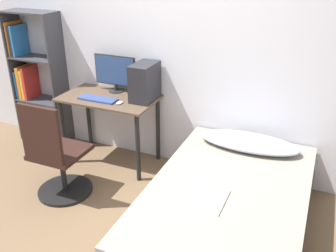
{
  "coord_description": "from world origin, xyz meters",
  "views": [
    {
      "loc": [
        1.42,
        -1.9,
        2.08
      ],
      "look_at": [
        0.3,
        0.69,
        0.75
      ],
      "focal_mm": 40.0,
      "sensor_mm": 36.0,
      "label": 1
    }
  ],
  "objects_px": {
    "bookshelf": "(33,85)",
    "office_chair": "(57,161)",
    "pc_tower": "(145,82)",
    "keyboard": "(98,99)",
    "bed": "(226,212)",
    "monitor": "(115,72)"
  },
  "relations": [
    {
      "from": "office_chair",
      "to": "bed",
      "type": "distance_m",
      "value": 1.56
    },
    {
      "from": "keyboard",
      "to": "pc_tower",
      "type": "height_order",
      "value": "pc_tower"
    },
    {
      "from": "pc_tower",
      "to": "monitor",
      "type": "bearing_deg",
      "value": 166.61
    },
    {
      "from": "bed",
      "to": "pc_tower",
      "type": "xyz_separation_m",
      "value": [
        -1.07,
        0.76,
        0.69
      ]
    },
    {
      "from": "keyboard",
      "to": "pc_tower",
      "type": "distance_m",
      "value": 0.5
    },
    {
      "from": "office_chair",
      "to": "monitor",
      "type": "bearing_deg",
      "value": 84.16
    },
    {
      "from": "bookshelf",
      "to": "monitor",
      "type": "bearing_deg",
      "value": 2.12
    },
    {
      "from": "bookshelf",
      "to": "office_chair",
      "type": "height_order",
      "value": "bookshelf"
    },
    {
      "from": "bookshelf",
      "to": "pc_tower",
      "type": "height_order",
      "value": "bookshelf"
    },
    {
      "from": "office_chair",
      "to": "bookshelf",
      "type": "bearing_deg",
      "value": 138.29
    },
    {
      "from": "keyboard",
      "to": "bed",
      "type": "bearing_deg",
      "value": -20.55
    },
    {
      "from": "bookshelf",
      "to": "bed",
      "type": "xyz_separation_m",
      "value": [
        2.55,
        -0.81,
        -0.45
      ]
    },
    {
      "from": "bed",
      "to": "keyboard",
      "type": "distance_m",
      "value": 1.68
    },
    {
      "from": "keyboard",
      "to": "pc_tower",
      "type": "relative_size",
      "value": 1.08
    },
    {
      "from": "bookshelf",
      "to": "pc_tower",
      "type": "relative_size",
      "value": 4.13
    },
    {
      "from": "bookshelf",
      "to": "keyboard",
      "type": "xyz_separation_m",
      "value": [
        1.05,
        -0.25,
        0.07
      ]
    },
    {
      "from": "bookshelf",
      "to": "pc_tower",
      "type": "distance_m",
      "value": 1.5
    },
    {
      "from": "bed",
      "to": "monitor",
      "type": "relative_size",
      "value": 4.07
    },
    {
      "from": "monitor",
      "to": "pc_tower",
      "type": "xyz_separation_m",
      "value": [
        0.39,
        -0.09,
        -0.03
      ]
    },
    {
      "from": "keyboard",
      "to": "pc_tower",
      "type": "xyz_separation_m",
      "value": [
        0.42,
        0.2,
        0.17
      ]
    },
    {
      "from": "office_chair",
      "to": "pc_tower",
      "type": "distance_m",
      "value": 1.11
    },
    {
      "from": "monitor",
      "to": "office_chair",
      "type": "bearing_deg",
      "value": -95.84
    }
  ]
}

